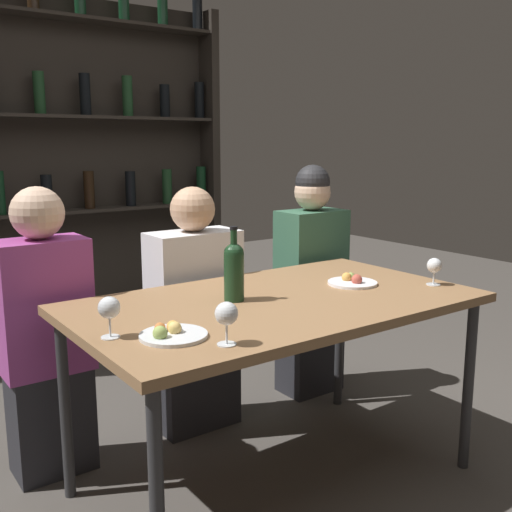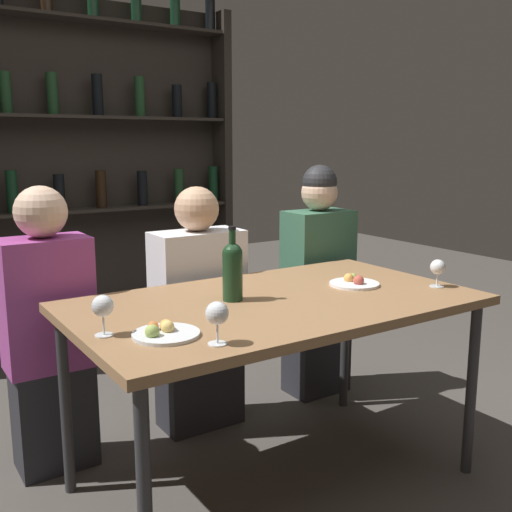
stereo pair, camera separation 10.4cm
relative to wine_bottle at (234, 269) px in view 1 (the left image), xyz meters
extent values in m
plane|color=#47423D|center=(0.15, -0.08, -0.91)|extent=(10.00, 10.00, 0.00)
cube|color=olive|center=(0.15, -0.08, -0.14)|extent=(1.57, 0.90, 0.04)
cylinder|color=#2D2D30|center=(-0.58, -0.47, -0.53)|extent=(0.04, 0.04, 0.74)
cylinder|color=#2D2D30|center=(0.87, -0.47, -0.53)|extent=(0.04, 0.04, 0.74)
cylinder|color=#2D2D30|center=(-0.58, 0.31, -0.53)|extent=(0.04, 0.04, 0.74)
cylinder|color=#2D2D30|center=(0.87, 0.31, -0.53)|extent=(0.04, 0.04, 0.74)
cube|color=#28231E|center=(0.15, 1.99, 0.23)|extent=(1.82, 0.02, 2.27)
cube|color=#28231E|center=(1.06, 1.89, 0.23)|extent=(0.06, 0.18, 2.27)
cube|color=#28231E|center=(0.15, 1.89, 0.04)|extent=(1.74, 0.18, 0.02)
cylinder|color=black|center=(-0.13, 1.88, 0.17)|extent=(0.07, 0.07, 0.23)
cylinder|color=black|center=(0.14, 1.88, 0.18)|extent=(0.07, 0.07, 0.24)
cylinder|color=black|center=(0.43, 1.88, 0.17)|extent=(0.07, 0.07, 0.23)
cylinder|color=#19381E|center=(0.70, 1.88, 0.17)|extent=(0.07, 0.07, 0.24)
cylinder|color=black|center=(0.97, 1.88, 0.18)|extent=(0.07, 0.07, 0.25)
cube|color=#28231E|center=(0.15, 1.89, 0.63)|extent=(1.74, 0.18, 0.02)
cylinder|color=#19381E|center=(-0.13, 1.90, 0.77)|extent=(0.07, 0.07, 0.25)
cylinder|color=black|center=(0.15, 1.88, 0.77)|extent=(0.07, 0.07, 0.26)
cylinder|color=#19381E|center=(0.43, 1.88, 0.77)|extent=(0.07, 0.07, 0.26)
cylinder|color=black|center=(0.70, 1.89, 0.75)|extent=(0.07, 0.07, 0.22)
cylinder|color=black|center=(0.98, 1.89, 0.77)|extent=(0.07, 0.07, 0.25)
cube|color=#28231E|center=(0.15, 1.89, 1.22)|extent=(1.74, 0.18, 0.02)
cylinder|color=black|center=(0.43, 1.88, 1.34)|extent=(0.07, 0.07, 0.22)
cylinder|color=black|center=(0.70, 1.88, 1.34)|extent=(0.07, 0.07, 0.22)
cylinder|color=black|center=(0.98, 1.90, 1.34)|extent=(0.07, 0.07, 0.23)
cylinder|color=#19381E|center=(0.00, 0.00, -0.03)|extent=(0.08, 0.08, 0.19)
sphere|color=#19381E|center=(0.00, 0.00, 0.06)|extent=(0.08, 0.08, 0.08)
cylinder|color=#19381E|center=(0.00, 0.00, 0.11)|extent=(0.03, 0.03, 0.09)
cylinder|color=black|center=(0.00, 0.00, 0.16)|extent=(0.03, 0.03, 0.01)
cylinder|color=silver|center=(0.84, -0.29, -0.12)|extent=(0.06, 0.06, 0.00)
cylinder|color=silver|center=(0.84, -0.29, -0.09)|extent=(0.01, 0.01, 0.06)
sphere|color=silver|center=(0.84, -0.29, -0.04)|extent=(0.06, 0.06, 0.06)
cylinder|color=silver|center=(-0.31, -0.42, -0.12)|extent=(0.06, 0.06, 0.00)
cylinder|color=silver|center=(-0.31, -0.42, -0.08)|extent=(0.01, 0.01, 0.07)
sphere|color=silver|center=(-0.31, -0.42, -0.03)|extent=(0.07, 0.07, 0.07)
cylinder|color=silver|center=(-0.56, -0.15, -0.12)|extent=(0.06, 0.06, 0.00)
cylinder|color=silver|center=(-0.56, -0.15, -0.08)|extent=(0.01, 0.01, 0.07)
sphere|color=silver|center=(-0.56, -0.15, -0.03)|extent=(0.07, 0.07, 0.07)
cylinder|color=silver|center=(-0.40, -0.26, -0.12)|extent=(0.22, 0.22, 0.01)
sphere|color=#E5BC66|center=(-0.39, -0.25, -0.10)|extent=(0.04, 0.04, 0.04)
sphere|color=#C67038|center=(-0.43, -0.21, -0.10)|extent=(0.04, 0.04, 0.04)
sphere|color=gold|center=(-0.39, -0.23, -0.10)|extent=(0.04, 0.04, 0.04)
sphere|color=#99B256|center=(-0.45, -0.27, -0.10)|extent=(0.05, 0.05, 0.05)
cylinder|color=white|center=(0.56, -0.07, -0.12)|extent=(0.21, 0.21, 0.01)
sphere|color=#99B256|center=(0.58, -0.04, -0.10)|extent=(0.04, 0.04, 0.04)
sphere|color=#B74C3D|center=(0.56, -0.10, -0.10)|extent=(0.05, 0.05, 0.05)
sphere|color=gold|center=(0.56, -0.04, -0.10)|extent=(0.04, 0.04, 0.04)
cube|color=#26262B|center=(-0.57, 0.55, -0.68)|extent=(0.32, 0.22, 0.45)
cube|color=#9E3F8C|center=(-0.57, 0.55, -0.18)|extent=(0.36, 0.22, 0.55)
sphere|color=beige|center=(-0.57, 0.55, 0.20)|extent=(0.21, 0.21, 0.21)
cube|color=#26262B|center=(0.14, 0.55, -0.68)|extent=(0.39, 0.22, 0.45)
cube|color=white|center=(0.14, 0.55, -0.19)|extent=(0.43, 0.22, 0.52)
sphere|color=tan|center=(0.14, 0.55, 0.17)|extent=(0.21, 0.21, 0.21)
cube|color=#26262B|center=(0.87, 0.55, -0.68)|extent=(0.33, 0.22, 0.45)
cube|color=#38664C|center=(0.87, 0.55, -0.17)|extent=(0.36, 0.22, 0.57)
sphere|color=beige|center=(0.87, 0.55, 0.21)|extent=(0.20, 0.20, 0.20)
sphere|color=#262628|center=(0.87, 0.55, 0.27)|extent=(0.19, 0.19, 0.19)
camera|label=1|loc=(-1.25, -1.87, 0.48)|focal=42.00mm
camera|label=2|loc=(-1.16, -1.93, 0.48)|focal=42.00mm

